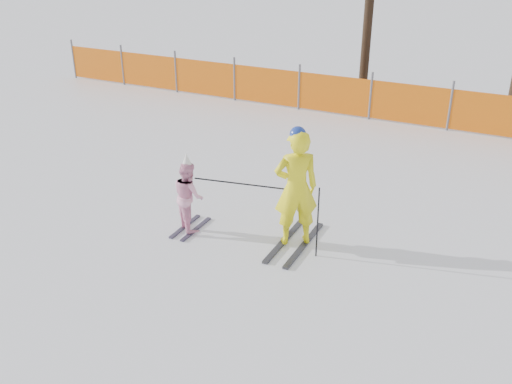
% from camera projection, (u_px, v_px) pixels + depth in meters
% --- Properties ---
extents(ground, '(120.00, 120.00, 0.00)m').
position_uv_depth(ground, '(242.00, 264.00, 8.70)').
color(ground, white).
rests_on(ground, ground).
extents(adult, '(0.83, 1.54, 2.00)m').
position_uv_depth(adult, '(296.00, 188.00, 8.81)').
color(adult, black).
rests_on(adult, ground).
extents(child, '(0.73, 0.89, 1.37)m').
position_uv_depth(child, '(189.00, 195.00, 9.42)').
color(child, black).
rests_on(child, ground).
extents(ski_poles, '(2.12, 0.30, 1.17)m').
position_uv_depth(ski_poles, '(273.00, 200.00, 8.88)').
color(ski_poles, black).
rests_on(ski_poles, ground).
extents(safety_fence, '(15.40, 0.06, 1.25)m').
position_uv_depth(safety_fence, '(286.00, 88.00, 15.74)').
color(safety_fence, '#595960').
rests_on(safety_fence, ground).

